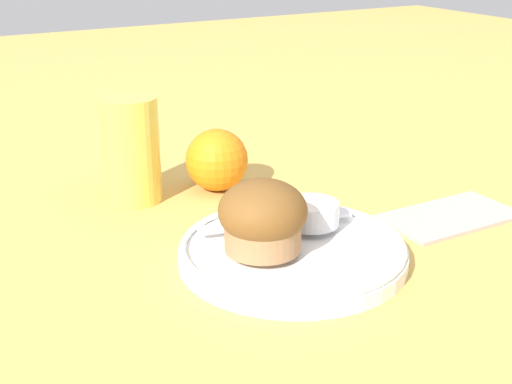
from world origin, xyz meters
The scene contains 9 objects.
ground_plane centered at (0.00, 0.00, 0.00)m, with size 3.00×3.00×0.00m, color tan.
plate centered at (-0.01, -0.02, 0.01)m, with size 0.21×0.21×0.02m.
muffin centered at (-0.04, -0.02, 0.05)m, with size 0.08×0.08×0.06m.
cream_ramekin centered at (0.03, 0.01, 0.03)m, with size 0.05×0.05×0.02m.
berry_pair centered at (0.00, 0.01, 0.03)m, with size 0.02×0.01×0.01m.
butter_knife centered at (0.00, 0.02, 0.02)m, with size 0.15×0.05×0.00m.
orange_fruit centered at (0.02, 0.18, 0.04)m, with size 0.07×0.07×0.07m.
juice_glass centered at (-0.08, 0.20, 0.06)m, with size 0.06×0.06×0.12m.
folded_napkin centered at (0.19, -0.02, 0.00)m, with size 0.14×0.08×0.01m.
Camera 1 is at (-0.33, -0.51, 0.30)m, focal length 50.00 mm.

